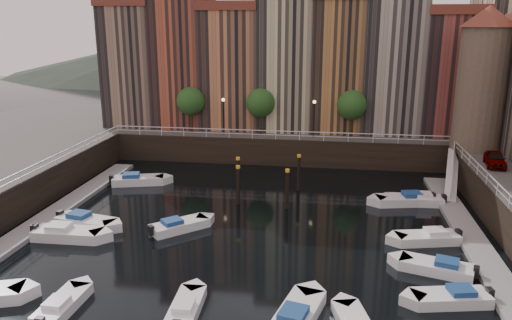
% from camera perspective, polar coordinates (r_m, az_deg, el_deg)
% --- Properties ---
extents(ground, '(200.00, 200.00, 0.00)m').
position_cam_1_polar(ground, '(39.78, -0.42, -7.01)').
color(ground, black).
rests_on(ground, ground).
extents(quay_far, '(80.00, 20.00, 3.00)m').
position_cam_1_polar(quay_far, '(64.06, 3.27, 3.04)').
color(quay_far, black).
rests_on(quay_far, ground).
extents(dock_left, '(2.00, 28.00, 0.35)m').
position_cam_1_polar(dock_left, '(44.25, -21.94, -5.57)').
color(dock_left, gray).
rests_on(dock_left, ground).
extents(dock_right, '(2.00, 28.00, 0.35)m').
position_cam_1_polar(dock_right, '(39.72, 23.32, -8.10)').
color(dock_right, gray).
rests_on(dock_right, ground).
extents(mountains, '(145.00, 100.00, 18.00)m').
position_cam_1_polar(mountains, '(146.55, 7.26, 12.42)').
color(mountains, '#2D382D').
rests_on(mountains, ground).
extents(far_terrace, '(48.70, 10.30, 17.50)m').
position_cam_1_polar(far_terrace, '(60.02, 6.39, 11.27)').
color(far_terrace, '#896D57').
rests_on(far_terrace, quay_far).
extents(corner_tower, '(5.20, 5.20, 13.80)m').
position_cam_1_polar(corner_tower, '(52.97, 24.45, 8.65)').
color(corner_tower, '#6B5B4C').
rests_on(corner_tower, quay_right).
extents(promenade_trees, '(21.20, 3.20, 5.20)m').
position_cam_1_polar(promenade_trees, '(55.65, 1.19, 6.52)').
color(promenade_trees, black).
rests_on(promenade_trees, quay_far).
extents(street_lamps, '(10.36, 0.36, 4.18)m').
position_cam_1_polar(street_lamps, '(54.74, 1.40, 5.63)').
color(street_lamps, black).
rests_on(street_lamps, quay_far).
extents(railings, '(36.08, 34.04, 0.52)m').
position_cam_1_polar(railings, '(43.14, 0.60, 0.10)').
color(railings, white).
rests_on(railings, ground).
extents(gangway, '(2.78, 8.32, 3.73)m').
position_cam_1_polar(gangway, '(49.46, 21.51, -1.25)').
color(gangway, white).
rests_on(gangway, ground).
extents(mooring_pilings, '(5.75, 5.24, 3.78)m').
position_cam_1_polar(mooring_pilings, '(44.14, 1.11, -2.44)').
color(mooring_pilings, black).
rests_on(mooring_pilings, ground).
extents(boat_left_1, '(5.26, 2.04, 1.20)m').
position_cam_1_polar(boat_left_1, '(39.04, -20.83, -7.88)').
color(boat_left_1, silver).
rests_on(boat_left_1, ground).
extents(boat_left_2, '(5.16, 2.74, 1.16)m').
position_cam_1_polar(boat_left_2, '(40.88, -18.96, -6.67)').
color(boat_left_2, silver).
rests_on(boat_left_2, ground).
extents(boat_left_4, '(5.29, 3.13, 1.18)m').
position_cam_1_polar(boat_left_4, '(49.94, -13.45, -2.24)').
color(boat_left_4, silver).
rests_on(boat_left_4, ground).
extents(boat_right_0, '(4.63, 2.49, 1.04)m').
position_cam_1_polar(boat_right_0, '(30.87, 21.53, -14.44)').
color(boat_right_0, silver).
rests_on(boat_right_0, ground).
extents(boat_right_1, '(4.80, 2.92, 1.08)m').
position_cam_1_polar(boat_right_1, '(33.95, 20.10, -11.45)').
color(boat_right_1, silver).
rests_on(boat_right_1, ground).
extents(boat_right_2, '(4.82, 2.71, 1.08)m').
position_cam_1_polar(boat_right_2, '(38.05, 19.11, -8.39)').
color(boat_right_2, silver).
rests_on(boat_right_2, ground).
extents(boat_right_3, '(5.22, 2.84, 1.17)m').
position_cam_1_polar(boat_right_3, '(45.15, 16.73, -4.38)').
color(boat_right_3, silver).
rests_on(boat_right_3, ground).
extents(boat_right_4, '(4.96, 1.96, 1.13)m').
position_cam_1_polar(boat_right_4, '(45.44, 17.85, -4.36)').
color(boat_right_4, silver).
rests_on(boat_right_4, ground).
extents(boat_near_0, '(1.65, 4.23, 0.97)m').
position_cam_1_polar(boat_near_0, '(30.20, -21.31, -15.18)').
color(boat_near_0, silver).
rests_on(boat_near_0, ground).
extents(boat_near_1, '(1.68, 4.16, 0.95)m').
position_cam_1_polar(boat_near_1, '(28.28, -8.03, -16.41)').
color(boat_near_1, silver).
rests_on(boat_near_1, ground).
extents(boat_near_2, '(2.96, 5.22, 1.17)m').
position_cam_1_polar(boat_near_2, '(27.29, 4.64, -17.40)').
color(boat_near_2, silver).
rests_on(boat_near_2, ground).
extents(car_a, '(2.03, 4.01, 1.31)m').
position_cam_1_polar(car_a, '(48.15, 25.63, 0.02)').
color(car_a, gray).
rests_on(car_a, quay_right).
extents(boat_extra_516, '(4.36, 4.25, 1.07)m').
position_cam_1_polar(boat_extra_516, '(38.44, -8.88, -7.45)').
color(boat_extra_516, silver).
rests_on(boat_extra_516, ground).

